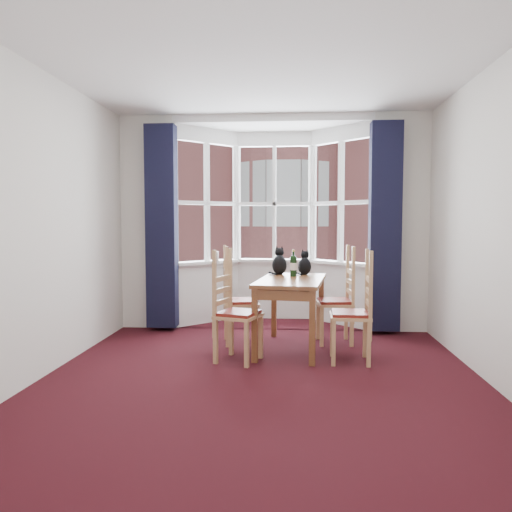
# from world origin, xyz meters

# --- Properties ---
(floor) EXTENTS (4.50, 4.50, 0.00)m
(floor) POSITION_xyz_m (0.00, 0.00, 0.00)
(floor) COLOR black
(floor) RESTS_ON ground
(ceiling) EXTENTS (4.50, 4.50, 0.00)m
(ceiling) POSITION_xyz_m (0.00, 0.00, 2.80)
(ceiling) COLOR white
(ceiling) RESTS_ON floor
(wall_left) EXTENTS (0.00, 4.50, 4.50)m
(wall_left) POSITION_xyz_m (-2.00, 0.00, 1.40)
(wall_left) COLOR silver
(wall_left) RESTS_ON floor
(wall_right) EXTENTS (0.00, 4.50, 4.50)m
(wall_right) POSITION_xyz_m (2.00, 0.00, 1.40)
(wall_right) COLOR silver
(wall_right) RESTS_ON floor
(wall_near) EXTENTS (4.00, 0.00, 4.00)m
(wall_near) POSITION_xyz_m (0.00, -2.25, 1.40)
(wall_near) COLOR silver
(wall_near) RESTS_ON floor
(wall_back_pier_left) EXTENTS (0.70, 0.12, 2.80)m
(wall_back_pier_left) POSITION_xyz_m (-1.65, 2.25, 1.40)
(wall_back_pier_left) COLOR silver
(wall_back_pier_left) RESTS_ON floor
(wall_back_pier_right) EXTENTS (0.70, 0.12, 2.80)m
(wall_back_pier_right) POSITION_xyz_m (1.65, 2.25, 1.40)
(wall_back_pier_right) COLOR silver
(wall_back_pier_right) RESTS_ON floor
(bay_window) EXTENTS (2.76, 0.94, 2.80)m
(bay_window) POSITION_xyz_m (0.00, 2.75, 1.40)
(bay_window) COLOR white
(bay_window) RESTS_ON floor
(curtain_left) EXTENTS (0.38, 0.22, 2.60)m
(curtain_left) POSITION_xyz_m (-1.42, 2.07, 1.35)
(curtain_left) COLOR black
(curtain_left) RESTS_ON floor
(curtain_right) EXTENTS (0.38, 0.22, 2.60)m
(curtain_right) POSITION_xyz_m (1.42, 2.07, 1.35)
(curtain_right) COLOR black
(curtain_right) RESTS_ON floor
(dining_table) EXTENTS (0.83, 1.34, 0.79)m
(dining_table) POSITION_xyz_m (0.26, 1.20, 0.68)
(dining_table) COLOR brown
(dining_table) RESTS_ON floor
(chair_left_near) EXTENTS (0.51, 0.53, 0.92)m
(chair_left_near) POSITION_xyz_m (-0.36, 0.73, 0.47)
(chair_left_near) COLOR tan
(chair_left_near) RESTS_ON floor
(chair_left_far) EXTENTS (0.47, 0.49, 0.92)m
(chair_left_far) POSITION_xyz_m (-0.42, 1.44, 0.47)
(chair_left_far) COLOR tan
(chair_left_far) RESTS_ON floor
(chair_right_near) EXTENTS (0.42, 0.44, 0.92)m
(chair_right_near) POSITION_xyz_m (0.95, 0.76, 0.47)
(chair_right_near) COLOR tan
(chair_right_near) RESTS_ON floor
(chair_right_far) EXTENTS (0.43, 0.45, 0.92)m
(chair_right_far) POSITION_xyz_m (0.85, 1.54, 0.47)
(chair_right_far) COLOR tan
(chair_right_far) RESTS_ON floor
(cat_left) EXTENTS (0.19, 0.26, 0.34)m
(cat_left) POSITION_xyz_m (0.11, 1.67, 0.92)
(cat_left) COLOR black
(cat_left) RESTS_ON dining_table
(cat_right) EXTENTS (0.17, 0.23, 0.30)m
(cat_right) POSITION_xyz_m (0.41, 1.66, 0.91)
(cat_right) COLOR black
(cat_right) RESTS_ON dining_table
(wine_bottle) EXTENTS (0.08, 0.08, 0.30)m
(wine_bottle) POSITION_xyz_m (0.28, 1.45, 0.92)
(wine_bottle) COLOR black
(wine_bottle) RESTS_ON dining_table
(candle_tall) EXTENTS (0.06, 0.06, 0.13)m
(candle_tall) POSITION_xyz_m (-0.79, 2.60, 0.94)
(candle_tall) COLOR white
(candle_tall) RESTS_ON bay_window
(candle_short) EXTENTS (0.06, 0.06, 0.09)m
(candle_short) POSITION_xyz_m (-0.67, 2.63, 0.92)
(candle_short) COLOR white
(candle_short) RESTS_ON bay_window
(street) EXTENTS (80.00, 80.00, 0.00)m
(street) POSITION_xyz_m (0.00, 32.25, -6.00)
(street) COLOR #333335
(street) RESTS_ON ground
(tenement_building) EXTENTS (18.40, 7.80, 15.20)m
(tenement_building) POSITION_xyz_m (0.00, 14.01, 1.60)
(tenement_building) COLOR #A45955
(tenement_building) RESTS_ON street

